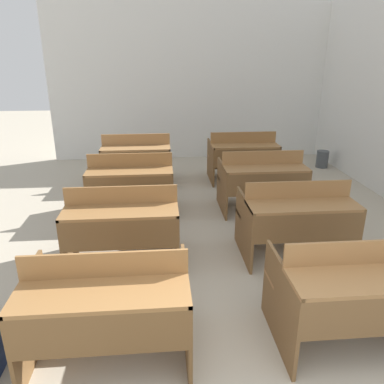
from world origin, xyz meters
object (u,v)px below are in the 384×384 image
bench_third_right (262,180)px  bench_back_right (243,155)px  bench_second_right (296,218)px  wastepaper_bin (322,159)px  bench_third_left (131,183)px  bench_front_left (108,305)px  bench_second_left (123,224)px  bench_back_left (137,158)px  bench_front_right (356,291)px

bench_third_right → bench_back_right: bearing=89.2°
bench_second_right → bench_back_right: bearing=90.1°
wastepaper_bin → bench_third_left: bearing=-151.0°
bench_third_left → bench_third_right: (1.84, -0.02, 0.00)m
bench_front_left → bench_third_left: size_ratio=1.00×
bench_second_left → bench_third_left: same height
bench_back_left → wastepaper_bin: bench_back_left is taller
bench_second_left → bench_third_right: 2.27m
bench_third_left → bench_third_right: 1.84m
bench_front_left → wastepaper_bin: size_ratio=3.45×
bench_second_left → bench_back_left: 2.68m
bench_front_left → bench_second_left: 1.36m
bench_back_right → bench_front_right: bearing=-90.2°
bench_front_right → bench_front_left: bearing=-179.7°
bench_front_left → bench_second_right: (1.85, 1.36, 0.00)m
bench_second_right → bench_third_left: size_ratio=1.00×
bench_second_left → bench_front_right: bearing=-36.2°
wastepaper_bin → bench_third_right: bearing=-131.4°
bench_third_right → wastepaper_bin: size_ratio=3.45×
bench_front_left → bench_second_left: bearing=90.3°
bench_front_right → bench_third_right: (-0.00, 2.68, 0.00)m
bench_front_left → bench_third_right: (1.83, 2.69, 0.00)m
bench_front_left → bench_back_left: size_ratio=1.00×
bench_third_left → wastepaper_bin: bench_third_left is taller
bench_back_right → bench_front_left: bearing=-114.6°
bench_second_right → bench_back_right: 2.69m
bench_front_right → bench_back_left: bearing=114.5°
bench_second_left → wastepaper_bin: bearing=42.8°
bench_second_right → bench_back_left: (-1.86, 2.68, 0.00)m
bench_front_left → wastepaper_bin: bench_front_left is taller
bench_front_left → bench_second_left: size_ratio=1.00×
bench_second_left → wastepaper_bin: bench_second_left is taller
bench_front_left → bench_back_left: 4.04m
bench_third_left → bench_third_right: bearing=-0.8°
bench_front_left → bench_second_left: same height
bench_second_right → bench_front_left: bearing=-143.8°
bench_front_left → bench_third_right: bearing=55.7°
bench_second_left → bench_back_left: (0.01, 2.68, 0.00)m
bench_second_left → bench_back_left: size_ratio=1.00×
bench_second_left → bench_second_right: 1.86m
bench_third_right → bench_second_left: bearing=-144.2°
bench_third_right → bench_back_left: bearing=143.6°
bench_third_left → bench_third_right: size_ratio=1.00×
bench_front_left → wastepaper_bin: (3.62, 4.73, -0.29)m
bench_third_right → wastepaper_bin: (1.79, 2.04, -0.29)m
bench_front_left → bench_back_right: 4.45m
bench_second_right → wastepaper_bin: size_ratio=3.45×
bench_front_right → wastepaper_bin: 5.05m
bench_second_right → bench_back_right: (-0.00, 2.69, 0.00)m
bench_second_right → bench_front_right: bearing=-90.9°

